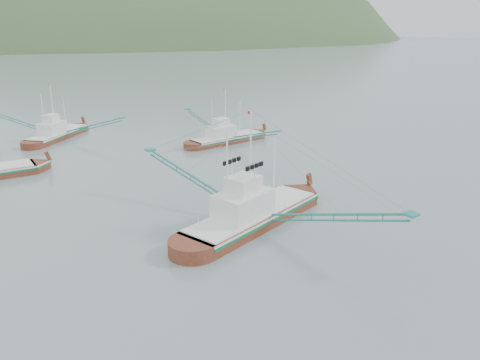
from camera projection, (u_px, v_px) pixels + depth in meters
ground at (281, 231)px, 41.30m from camera, size 1200.00×1200.00×0.00m
main_boat at (253, 203)px, 42.11m from camera, size 16.01×27.63×11.35m
bg_boat_right at (227, 135)px, 71.88m from camera, size 12.34×22.24×8.99m
bg_boat_far at (56, 126)px, 74.24m from camera, size 18.08×19.97×9.31m
headland_right at (177, 41)px, 503.34m from camera, size 684.00×432.00×306.00m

